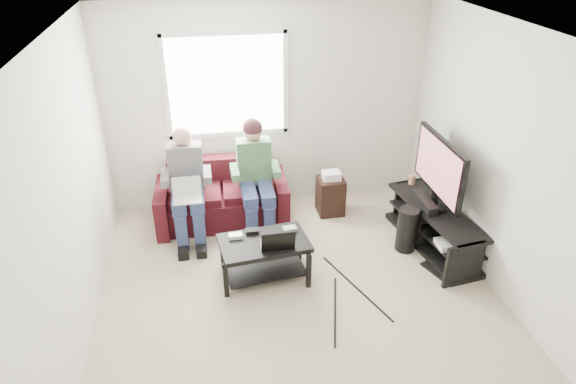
{
  "coord_description": "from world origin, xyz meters",
  "views": [
    {
      "loc": [
        -0.84,
        -3.81,
        3.43
      ],
      "look_at": [
        -0.04,
        0.6,
        0.98
      ],
      "focal_mm": 32.0,
      "sensor_mm": 36.0,
      "label": 1
    }
  ],
  "objects": [
    {
      "name": "wall_right",
      "position": [
        2.0,
        0.0,
        1.3
      ],
      "size": [
        0.0,
        4.5,
        4.5
      ],
      "primitive_type": "plane",
      "rotation": [
        1.57,
        0.0,
        -1.57
      ],
      "color": "silver",
      "rests_on": "floor"
    },
    {
      "name": "coffee_table",
      "position": [
        -0.31,
        0.55,
        0.33
      ],
      "size": [
        0.96,
        0.65,
        0.45
      ],
      "color": "black",
      "rests_on": "floor"
    },
    {
      "name": "keyboard_floor",
      "position": [
        1.54,
        0.29,
        0.01
      ],
      "size": [
        0.26,
        0.43,
        0.02
      ],
      "primitive_type": "cube",
      "rotation": [
        0.0,
        0.0,
        0.34
      ],
      "color": "black",
      "rests_on": "floor"
    },
    {
      "name": "end_table",
      "position": [
        0.71,
        1.73,
        0.26
      ],
      "size": [
        0.32,
        0.32,
        0.58
      ],
      "color": "black",
      "rests_on": "floor"
    },
    {
      "name": "ceiling",
      "position": [
        0.0,
        0.0,
        2.6
      ],
      "size": [
        4.5,
        4.5,
        0.0
      ],
      "primitive_type": "plane",
      "rotation": [
        3.14,
        0.0,
        0.0
      ],
      "color": "white",
      "rests_on": "wall_back"
    },
    {
      "name": "laptop_silver",
      "position": [
        -1.06,
        1.29,
        0.67
      ],
      "size": [
        0.34,
        0.25,
        0.24
      ],
      "primitive_type": null,
      "rotation": [
        0.0,
        0.0,
        0.09
      ],
      "color": "silver",
      "rests_on": "person_left"
    },
    {
      "name": "console_black",
      "position": [
        1.7,
        0.73,
        0.3
      ],
      "size": [
        0.38,
        0.3,
        0.07
      ],
      "primitive_type": "cube",
      "color": "black",
      "rests_on": "tv_stand"
    },
    {
      "name": "person_right",
      "position": [
        -0.26,
        1.58,
        0.77
      ],
      "size": [
        0.4,
        0.71,
        1.35
      ],
      "color": "navy",
      "rests_on": "sofa"
    },
    {
      "name": "floor",
      "position": [
        0.0,
        0.0,
        0.0
      ],
      "size": [
        4.5,
        4.5,
        0.0
      ],
      "primitive_type": "plane",
      "color": "tan",
      "rests_on": "ground"
    },
    {
      "name": "window",
      "position": [
        -0.5,
        2.23,
        1.6
      ],
      "size": [
        1.48,
        0.04,
        1.28
      ],
      "color": "white",
      "rests_on": "wall_back"
    },
    {
      "name": "wall_left",
      "position": [
        -2.0,
        0.0,
        1.3
      ],
      "size": [
        0.0,
        4.5,
        4.5
      ],
      "primitive_type": "plane",
      "rotation": [
        1.57,
        0.0,
        1.57
      ],
      "color": "silver",
      "rests_on": "floor"
    },
    {
      "name": "console_grey",
      "position": [
        1.7,
        1.08,
        0.3
      ],
      "size": [
        0.34,
        0.26,
        0.08
      ],
      "primitive_type": "cube",
      "color": "gray",
      "rests_on": "tv_stand"
    },
    {
      "name": "console_white",
      "position": [
        1.7,
        0.38,
        0.29
      ],
      "size": [
        0.3,
        0.22,
        0.06
      ],
      "primitive_type": "cube",
      "color": "silver",
      "rests_on": "tv_stand"
    },
    {
      "name": "subwoofer",
      "position": [
        1.36,
        0.78,
        0.26
      ],
      "size": [
        0.23,
        0.23,
        0.52
      ],
      "primitive_type": "cylinder",
      "color": "black",
      "rests_on": "floor"
    },
    {
      "name": "laptop_black",
      "position": [
        -0.19,
        0.47,
        0.57
      ],
      "size": [
        0.36,
        0.27,
        0.24
      ],
      "primitive_type": null,
      "rotation": [
        0.0,
        0.0,
        0.1
      ],
      "color": "black",
      "rests_on": "coffee_table"
    },
    {
      "name": "drink_cup",
      "position": [
        1.65,
        1.41,
        0.55
      ],
      "size": [
        0.08,
        0.08,
        0.12
      ],
      "primitive_type": "cylinder",
      "color": "#A96F49",
      "rests_on": "tv_stand"
    },
    {
      "name": "tv_stand",
      "position": [
        1.7,
        0.78,
        0.22
      ],
      "size": [
        0.64,
        1.53,
        0.49
      ],
      "color": "black",
      "rests_on": "floor"
    },
    {
      "name": "tv",
      "position": [
        1.7,
        0.88,
        0.95
      ],
      "size": [
        0.12,
        1.1,
        0.81
      ],
      "color": "black",
      "rests_on": "tv_stand"
    },
    {
      "name": "sofa",
      "position": [
        -0.66,
        1.81,
        0.29
      ],
      "size": [
        1.62,
        0.82,
        0.75
      ],
      "color": "#421013",
      "rests_on": "floor"
    },
    {
      "name": "controller_c",
      "position": [
        -0.01,
        0.7,
        0.47
      ],
      "size": [
        0.15,
        0.11,
        0.04
      ],
      "primitive_type": "cube",
      "rotation": [
        0.0,
        0.0,
        0.14
      ],
      "color": "gray",
      "rests_on": "coffee_table"
    },
    {
      "name": "controller_a",
      "position": [
        -0.59,
        0.67,
        0.47
      ],
      "size": [
        0.14,
        0.09,
        0.04
      ],
      "primitive_type": "cube",
      "rotation": [
        0.0,
        0.0,
        0.03
      ],
      "color": "silver",
      "rests_on": "coffee_table"
    },
    {
      "name": "wall_back",
      "position": [
        0.0,
        2.25,
        1.3
      ],
      "size": [
        4.5,
        0.0,
        4.5
      ],
      "primitive_type": "plane",
      "rotation": [
        1.57,
        0.0,
        0.0
      ],
      "color": "silver",
      "rests_on": "floor"
    },
    {
      "name": "controller_b",
      "position": [
        -0.41,
        0.73,
        0.47
      ],
      "size": [
        0.14,
        0.09,
        0.04
      ],
      "primitive_type": "cube",
      "rotation": [
        0.0,
        0.0,
        -0.0
      ],
      "color": "black",
      "rests_on": "coffee_table"
    },
    {
      "name": "person_left",
      "position": [
        -1.06,
        1.56,
        0.71
      ],
      "size": [
        0.4,
        0.71,
        1.3
      ],
      "color": "navy",
      "rests_on": "sofa"
    },
    {
      "name": "soundbar",
      "position": [
        1.58,
        0.88,
        0.54
      ],
      "size": [
        0.12,
        0.5,
        0.1
      ],
      "primitive_type": "cube",
      "color": "black",
      "rests_on": "tv_stand"
    }
  ]
}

